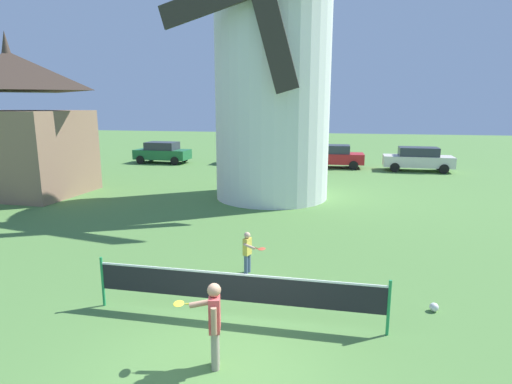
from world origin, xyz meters
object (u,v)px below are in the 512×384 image
player_near (213,321)px  stray_ball (434,307)px  chapel (15,126)px  windmill (273,58)px  parked_car_cream (418,159)px  tennis_net (236,287)px  player_far (248,250)px  parked_car_red (331,156)px  parked_car_blue (247,153)px  parked_car_green (162,152)px

player_near → stray_ball: size_ratio=7.91×
stray_ball → chapel: (-17.36, 8.71, 3.19)m
windmill → parked_car_cream: size_ratio=2.87×
tennis_net → player_near: size_ratio=4.02×
tennis_net → player_far: size_ratio=5.41×
parked_car_red → chapel: (-14.57, -11.96, 2.47)m
player_near → parked_car_blue: bearing=101.6°
tennis_net → stray_ball: tennis_net is taller
parked_car_blue → parked_car_red: (6.08, -0.56, 0.00)m
player_near → windmill: bearing=95.5°
chapel → parked_car_red: bearing=39.4°
player_near → chapel: bearing=139.4°
parked_car_blue → parked_car_red: size_ratio=0.88×
parked_car_cream → chapel: 23.37m
player_far → parked_car_green: parked_car_green is taller
player_near → parked_car_blue: (-4.91, 24.00, -0.03)m
parked_car_cream → chapel: size_ratio=0.58×
player_far → player_near: bearing=-85.3°
stray_ball → parked_car_cream: (2.84, 20.21, 0.72)m
parked_car_green → parked_car_blue: (6.34, 0.75, -0.00)m
parked_car_blue → parked_car_red: same height
parked_car_red → parked_car_green: bearing=-179.1°
stray_ball → parked_car_red: parked_car_red is taller
player_far → chapel: chapel is taller
stray_ball → tennis_net: bearing=-163.8°
windmill → parked_car_red: 11.91m
stray_ball → parked_car_blue: (-8.86, 21.23, 0.71)m
player_near → tennis_net: bearing=91.5°
windmill → tennis_net: windmill is taller
chapel → player_near: bearing=-40.6°
parked_car_red → chapel: bearing=-140.6°
stray_ball → parked_car_cream: bearing=82.0°
parked_car_red → parked_car_blue: bearing=174.7°
parked_car_blue → parked_car_green: bearing=-173.2°
windmill → chapel: 12.62m
windmill → tennis_net: 12.90m
parked_car_cream → chapel: bearing=-150.4°
parked_car_blue → player_near: bearing=-78.4°
player_near → parked_car_green: 25.83m
parked_car_cream → parked_car_green: bearing=179.1°
parked_car_red → stray_ball: bearing=-82.3°
parked_car_red → windmill: bearing=-103.3°
parked_car_green → parked_car_red: (12.42, 0.19, 0.00)m
player_far → windmill: bearing=95.9°
tennis_net → player_far: (-0.28, 2.37, -0.06)m
parked_car_blue → chapel: size_ratio=0.52×
player_near → chapel: (-13.41, 11.48, 2.44)m
player_near → parked_car_cream: bearing=73.5°
player_far → parked_car_cream: (7.11, 19.00, 0.19)m
tennis_net → chapel: size_ratio=0.78×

